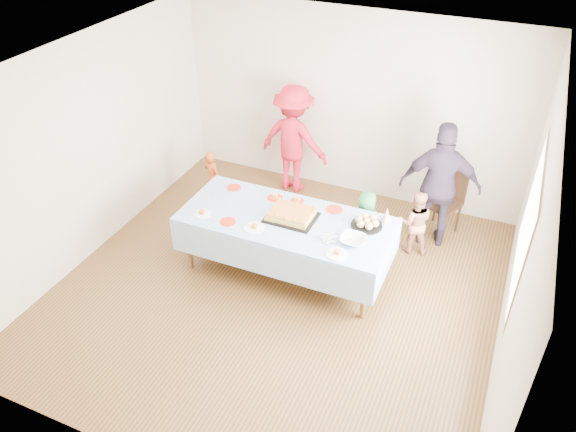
% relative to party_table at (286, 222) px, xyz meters
% --- Properties ---
extents(ground, '(5.00, 5.00, 0.00)m').
position_rel_party_table_xyz_m(ground, '(0.05, -0.35, -0.72)').
color(ground, '#4D3116').
rests_on(ground, ground).
extents(room_walls, '(5.04, 5.04, 2.72)m').
position_rel_party_table_xyz_m(room_walls, '(0.11, -0.34, 1.05)').
color(room_walls, beige).
rests_on(room_walls, ground).
extents(party_table, '(2.50, 1.10, 0.78)m').
position_rel_party_table_xyz_m(party_table, '(0.00, 0.00, 0.00)').
color(party_table, '#54381C').
rests_on(party_table, ground).
extents(birthday_cake, '(0.58, 0.45, 0.10)m').
position_rel_party_table_xyz_m(birthday_cake, '(0.05, 0.03, 0.10)').
color(birthday_cake, black).
rests_on(birthday_cake, party_table).
extents(rolls_tray, '(0.37, 0.37, 0.11)m').
position_rel_party_table_xyz_m(rolls_tray, '(0.91, 0.24, 0.10)').
color(rolls_tray, black).
rests_on(rolls_tray, party_table).
extents(punch_bowl, '(0.29, 0.29, 0.07)m').
position_rel_party_table_xyz_m(punch_bowl, '(0.86, -0.13, 0.09)').
color(punch_bowl, silver).
rests_on(punch_bowl, party_table).
extents(party_hat, '(0.11, 0.11, 0.18)m').
position_rel_party_table_xyz_m(party_hat, '(1.09, 0.41, 0.15)').
color(party_hat, silver).
rests_on(party_hat, party_table).
extents(fork_pile, '(0.24, 0.18, 0.07)m').
position_rel_party_table_xyz_m(fork_pile, '(0.61, -0.19, 0.09)').
color(fork_pile, white).
rests_on(fork_pile, party_table).
extents(plate_red_far_a, '(0.18, 0.18, 0.01)m').
position_rel_party_table_xyz_m(plate_red_far_a, '(-0.88, 0.36, 0.06)').
color(plate_red_far_a, red).
rests_on(plate_red_far_a, party_table).
extents(plate_red_far_b, '(0.19, 0.19, 0.01)m').
position_rel_party_table_xyz_m(plate_red_far_b, '(-0.30, 0.35, 0.06)').
color(plate_red_far_b, red).
rests_on(plate_red_far_b, party_table).
extents(plate_red_far_c, '(0.16, 0.16, 0.01)m').
position_rel_party_table_xyz_m(plate_red_far_c, '(-0.02, 0.39, 0.06)').
color(plate_red_far_c, red).
rests_on(plate_red_far_c, party_table).
extents(plate_red_far_d, '(0.20, 0.20, 0.01)m').
position_rel_party_table_xyz_m(plate_red_far_d, '(0.46, 0.40, 0.06)').
color(plate_red_far_d, red).
rests_on(plate_red_far_d, party_table).
extents(plate_red_near, '(0.18, 0.18, 0.01)m').
position_rel_party_table_xyz_m(plate_red_near, '(-0.59, -0.33, 0.06)').
color(plate_red_near, red).
rests_on(plate_red_near, party_table).
extents(plate_white_left, '(0.21, 0.21, 0.01)m').
position_rel_party_table_xyz_m(plate_white_left, '(-0.95, -0.31, 0.06)').
color(plate_white_left, white).
rests_on(plate_white_left, party_table).
extents(plate_white_mid, '(0.24, 0.24, 0.01)m').
position_rel_party_table_xyz_m(plate_white_mid, '(-0.25, -0.33, 0.06)').
color(plate_white_mid, white).
rests_on(plate_white_mid, party_table).
extents(plate_white_right, '(0.23, 0.23, 0.01)m').
position_rel_party_table_xyz_m(plate_white_right, '(0.77, -0.40, 0.06)').
color(plate_white_right, white).
rests_on(plate_white_right, party_table).
extents(dining_chair, '(0.55, 0.55, 0.98)m').
position_rel_party_table_xyz_m(dining_chair, '(1.60, 1.65, -0.18)').
color(dining_chair, black).
rests_on(dining_chair, ground).
extents(toddler_left, '(0.36, 0.30, 0.85)m').
position_rel_party_table_xyz_m(toddler_left, '(-1.57, 0.97, -0.30)').
color(toddler_left, '#B84917').
rests_on(toddler_left, ground).
extents(toddler_mid, '(0.47, 0.32, 0.93)m').
position_rel_party_table_xyz_m(toddler_mid, '(0.78, 0.69, -0.26)').
color(toddler_mid, '#27763C').
rests_on(toddler_mid, ground).
extents(toddler_right, '(0.49, 0.42, 0.88)m').
position_rel_party_table_xyz_m(toddler_right, '(1.34, 1.03, -0.29)').
color(toddler_right, tan).
rests_on(toddler_right, ground).
extents(adult_left, '(1.10, 0.70, 1.63)m').
position_rel_party_table_xyz_m(adult_left, '(-0.69, 1.85, 0.09)').
color(adult_left, red).
rests_on(adult_left, ground).
extents(adult_right, '(1.06, 0.58, 1.72)m').
position_rel_party_table_xyz_m(adult_right, '(1.53, 1.32, 0.13)').
color(adult_right, '#312837').
rests_on(adult_right, ground).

